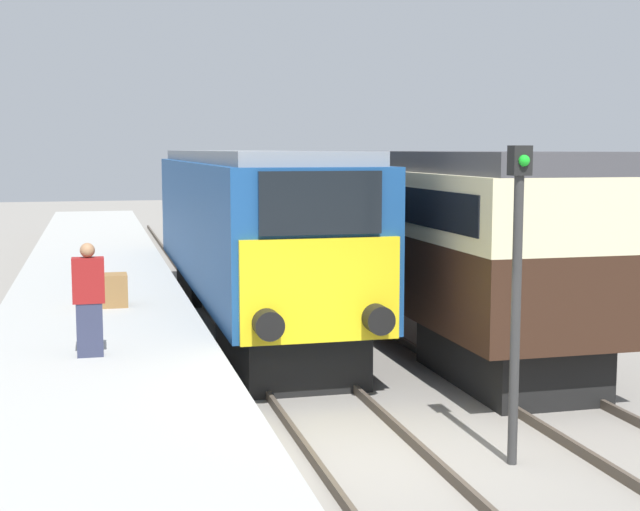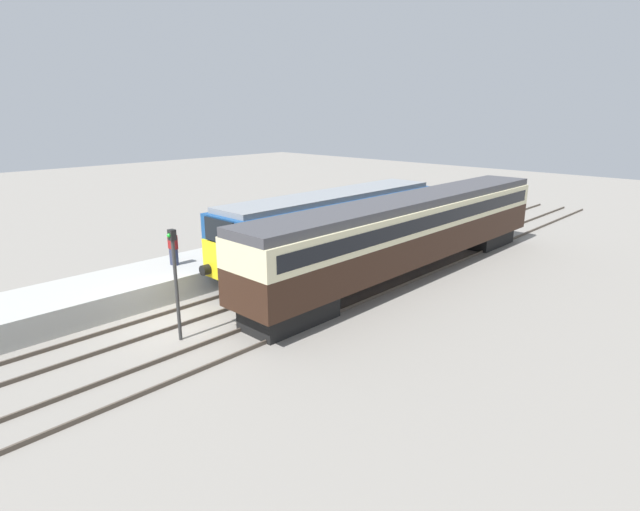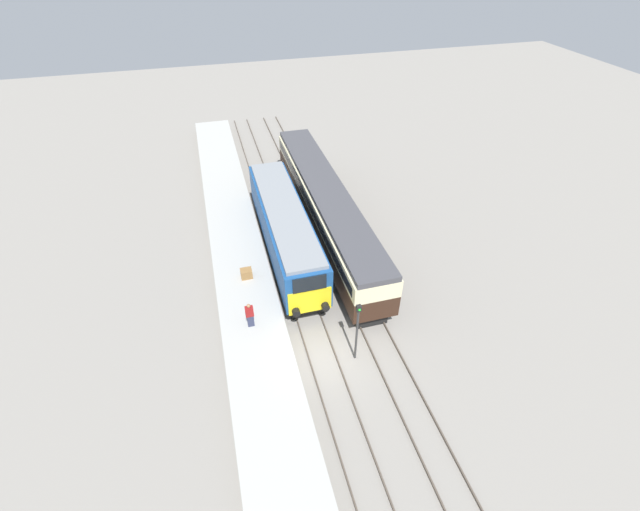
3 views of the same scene
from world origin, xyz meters
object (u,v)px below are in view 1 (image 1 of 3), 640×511
(signal_post, at_px, (517,278))
(passenger_carriage, at_px, (367,211))
(locomotive, at_px, (246,228))
(person_on_platform, at_px, (89,301))
(luggage_crate, at_px, (108,290))

(signal_post, bearing_deg, passenger_carriage, 81.72)
(passenger_carriage, bearing_deg, signal_post, -98.28)
(locomotive, distance_m, signal_post, 9.94)
(person_on_platform, relative_size, signal_post, 0.40)
(person_on_platform, relative_size, luggage_crate, 2.29)
(person_on_platform, distance_m, signal_post, 5.87)
(passenger_carriage, xyz_separation_m, signal_post, (-1.70, -11.69, -0.02))
(locomotive, bearing_deg, person_on_platform, -116.11)
(locomotive, xyz_separation_m, person_on_platform, (-3.39, -6.92, -0.35))
(passenger_carriage, height_order, signal_post, signal_post)
(locomotive, relative_size, signal_post, 3.51)
(person_on_platform, distance_m, luggage_crate, 4.09)
(locomotive, bearing_deg, luggage_crate, -136.99)
(passenger_carriage, bearing_deg, locomotive, -150.85)
(locomotive, height_order, signal_post, signal_post)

